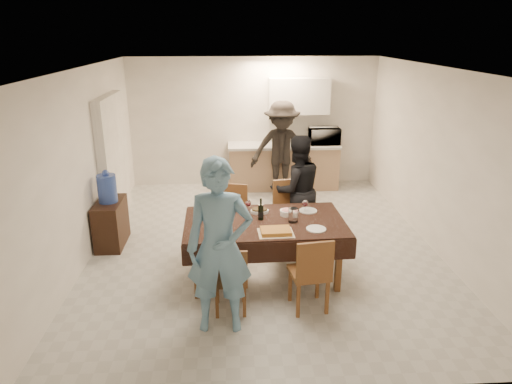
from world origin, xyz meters
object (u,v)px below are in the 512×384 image
savoury_tart (276,231)px  person_far (296,190)px  wine_bottle (261,209)px  microwave (324,136)px  water_jug (107,189)px  console (111,223)px  person_kitchen (282,149)px  person_near (220,247)px  dining_table (265,224)px  water_pitcher (293,215)px

savoury_tart → person_far: 1.50m
wine_bottle → microwave: size_ratio=0.49×
water_jug → microwave: bearing=34.4°
console → savoury_tart: (2.33, -1.46, 0.47)m
console → wine_bottle: (2.18, -1.03, 0.59)m
wine_bottle → person_kitchen: (0.61, 3.11, -0.01)m
wine_bottle → person_near: 1.21m
dining_table → person_kitchen: 3.22m
person_near → person_kitchen: person_near is taller
water_pitcher → water_jug: bearing=156.4°
wine_bottle → console: bearing=154.7°
water_jug → savoury_tart: water_jug is taller
water_jug → person_kitchen: bearing=36.8°
person_far → dining_table: bearing=48.4°
savoury_tart → person_kitchen: (0.46, 3.54, 0.11)m
water_jug → person_far: (2.78, -0.03, -0.07)m
water_pitcher → person_kitchen: 3.22m
savoury_tart → person_near: person_near is taller
water_pitcher → microwave: bearing=73.0°
savoury_tart → person_far: person_far is taller
person_near → person_kitchen: (1.11, 4.21, -0.03)m
wine_bottle → person_far: (0.60, 1.00, -0.10)m
water_pitcher → person_far: size_ratio=0.11×
dining_table → water_pitcher: 0.38m
water_jug → person_far: bearing=-0.6°
console → person_kitchen: 3.53m
wine_bottle → water_pitcher: (0.40, -0.10, -0.05)m
water_pitcher → person_far: (0.20, 1.10, -0.05)m
console → person_near: (1.68, -2.13, 0.61)m
dining_table → microwave: size_ratio=3.43×
savoury_tart → water_pitcher: bearing=52.9°
wine_bottle → microwave: microwave is taller
console → water_jug: 0.55m
water_jug → water_pitcher: size_ratio=2.24×
water_pitcher → person_near: bearing=-132.0°
person_far → water_jug: bearing=-14.6°
person_near → wine_bottle: bearing=66.3°
dining_table → person_kitchen: size_ratio=1.11×
console → wine_bottle: size_ratio=2.57×
water_pitcher → microwave: 3.84m
dining_table → wine_bottle: wine_bottle is taller
person_far → person_kitchen: bearing=-104.2°
person_kitchen → water_pitcher: bearing=-93.7°
wine_bottle → savoury_tart: 0.47m
microwave → savoury_tart: bearing=71.0°
dining_table → water_jug: size_ratio=4.99×
person_near → person_kitchen: bearing=76.0°
microwave → person_kitchen: 1.03m
savoury_tart → microwave: bearing=71.0°
person_near → person_kitchen: 4.36m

